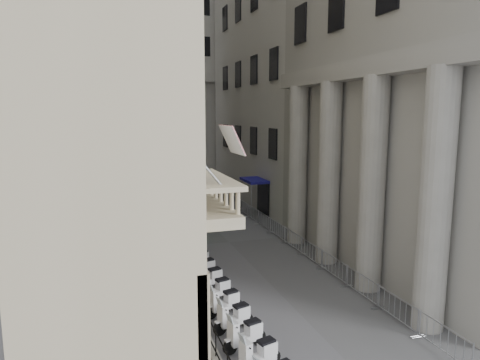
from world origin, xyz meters
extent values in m
cube|color=beige|center=(0.00, 48.00, 15.00)|extent=(22.00, 10.00, 30.00)
cylinder|color=silver|center=(-2.86, 22.96, 1.02)|extent=(0.06, 0.06, 2.03)
cylinder|color=silver|center=(-0.28, 22.96, 1.02)|extent=(0.06, 0.06, 2.03)
cylinder|color=silver|center=(-2.86, 25.54, 1.02)|extent=(0.06, 0.06, 2.03)
cylinder|color=silver|center=(-0.28, 25.54, 1.02)|extent=(0.06, 0.06, 2.03)
cube|color=silver|center=(-1.57, 24.25, 2.08)|extent=(2.77, 2.77, 0.11)
cone|color=silver|center=(-1.57, 24.25, 2.54)|extent=(3.69, 3.69, 0.92)
cylinder|color=gray|center=(-2.50, 24.82, 3.99)|extent=(0.16, 0.16, 7.99)
cylinder|color=gray|center=(-1.41, 25.32, 7.99)|extent=(2.22, 1.12, 0.12)
cube|color=gray|center=(-0.42, 25.78, 7.94)|extent=(0.55, 0.41, 0.15)
cube|color=black|center=(-3.42, 19.40, 0.82)|extent=(0.51, 0.81, 1.64)
cube|color=#19E54C|center=(-3.30, 19.45, 1.00)|extent=(0.25, 0.56, 0.91)
imported|color=black|center=(0.64, 23.59, 0.85)|extent=(0.69, 0.51, 1.71)
imported|color=black|center=(2.19, 24.27, 0.76)|extent=(0.86, 0.73, 1.53)
imported|color=black|center=(0.48, 29.24, 1.01)|extent=(1.18, 1.03, 2.03)
camera|label=1|loc=(-7.48, -6.73, 8.27)|focal=32.00mm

